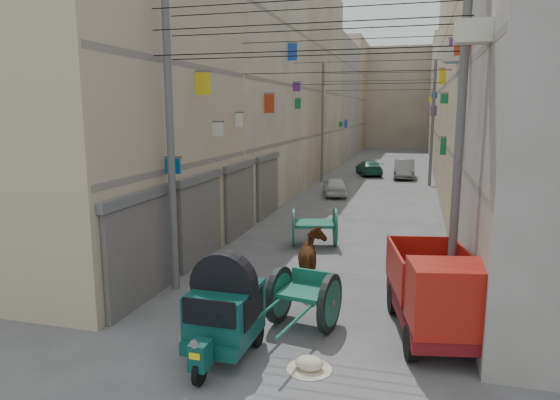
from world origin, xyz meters
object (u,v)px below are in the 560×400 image
(tonga_cart, at_px, (304,298))
(distant_car_green, at_px, (369,168))
(auto_rickshaw, at_px, (224,310))
(distant_car_white, at_px, (335,186))
(second_cart, at_px, (314,226))
(horse, at_px, (314,260))
(distant_car_grey, at_px, (404,169))
(feed_sack, at_px, (309,363))
(mini_truck, at_px, (439,301))

(tonga_cart, height_order, distant_car_green, tonga_cart)
(auto_rickshaw, bearing_deg, distant_car_white, 93.71)
(second_cart, distance_m, horse, 4.42)
(auto_rickshaw, bearing_deg, second_cart, 90.41)
(horse, relative_size, distant_car_white, 0.60)
(second_cart, xyz_separation_m, distant_car_grey, (2.64, 20.06, -0.08))
(second_cart, bearing_deg, tonga_cart, -94.97)
(auto_rickshaw, xyz_separation_m, second_cart, (0.09, 8.57, -0.21))
(second_cart, height_order, distant_car_grey, second_cart)
(distant_car_green, bearing_deg, horse, 76.21)
(tonga_cart, xyz_separation_m, second_cart, (-1.15, 6.84, 0.06))
(tonga_cart, xyz_separation_m, distant_car_white, (-2.16, 17.89, -0.15))
(tonga_cart, bearing_deg, distant_car_green, 102.11)
(distant_car_grey, bearing_deg, horse, -96.09)
(distant_car_white, height_order, distant_car_grey, distant_car_grey)
(distant_car_white, bearing_deg, horse, 83.12)
(tonga_cart, distance_m, second_cart, 6.94)
(auto_rickshaw, xyz_separation_m, feed_sack, (1.77, -0.14, -0.82))
(feed_sack, bearing_deg, distant_car_green, 93.20)
(tonga_cart, height_order, feed_sack, tonga_cart)
(auto_rickshaw, height_order, feed_sack, auto_rickshaw)
(tonga_cart, bearing_deg, mini_truck, 7.90)
(second_cart, bearing_deg, distant_car_green, 75.49)
(distant_car_green, bearing_deg, second_cart, 74.27)
(horse, distance_m, distant_car_green, 25.49)
(horse, bearing_deg, tonga_cart, 81.94)
(auto_rickshaw, bearing_deg, distant_car_green, 90.83)
(auto_rickshaw, relative_size, horse, 1.22)
(feed_sack, distance_m, distant_car_grey, 28.78)
(second_cart, xyz_separation_m, distant_car_green, (0.00, 21.15, -0.18))
(horse, bearing_deg, distant_car_white, -97.64)
(auto_rickshaw, height_order, distant_car_grey, auto_rickshaw)
(second_cart, height_order, distant_car_white, second_cart)
(tonga_cart, height_order, distant_car_grey, distant_car_grey)
(distant_car_white, relative_size, distant_car_green, 0.81)
(second_cart, relative_size, horse, 0.99)
(feed_sack, relative_size, distant_car_grey, 0.13)
(tonga_cart, distance_m, distant_car_white, 18.03)
(auto_rickshaw, xyz_separation_m, distant_car_grey, (2.73, 28.62, -0.29))
(tonga_cart, xyz_separation_m, feed_sack, (0.53, -1.87, -0.55))
(mini_truck, height_order, distant_car_green, mini_truck)
(tonga_cart, relative_size, feed_sack, 5.68)
(distant_car_green, bearing_deg, auto_rickshaw, 74.10)
(second_cart, distance_m, feed_sack, 8.89)
(tonga_cart, relative_size, second_cart, 1.62)
(tonga_cart, xyz_separation_m, distant_car_grey, (1.49, 26.90, -0.02))
(mini_truck, xyz_separation_m, distant_car_green, (-4.05, 28.08, -0.40))
(auto_rickshaw, distance_m, second_cart, 8.57)
(distant_car_white, bearing_deg, auto_rickshaw, 78.87)
(auto_rickshaw, relative_size, distant_car_white, 0.73)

